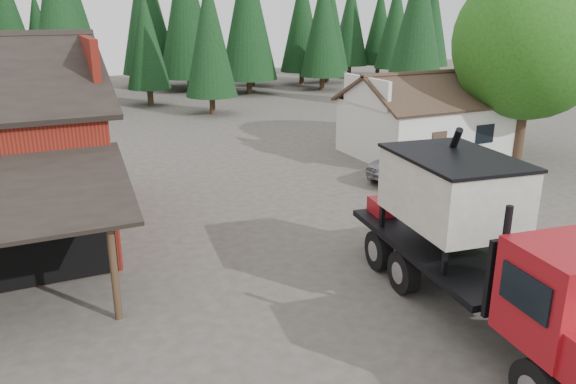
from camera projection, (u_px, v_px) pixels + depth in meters
name	position (u px, v px, depth m)	size (l,w,h in m)	color
ground	(340.00, 309.00, 15.47)	(120.00, 120.00, 0.00)	#454036
farmhouse	(425.00, 125.00, 31.36)	(8.60, 6.42, 4.65)	silver
deciduous_tree	(531.00, 48.00, 29.05)	(8.00, 8.00, 10.20)	#382619
conifer_backdrop	(110.00, 98.00, 51.58)	(76.00, 16.00, 16.00)	black
near_pine_b	(209.00, 36.00, 41.83)	(3.96, 3.96, 10.40)	#382619
near_pine_c	(418.00, 21.00, 44.53)	(4.84, 4.84, 12.40)	#382619
near_pine_d	(60.00, 15.00, 40.77)	(5.28, 5.28, 13.40)	#382619
feed_truck	(489.00, 244.00, 14.25)	(4.14, 10.76, 4.73)	black
silver_car	(417.00, 165.00, 26.81)	(2.40, 5.20, 1.45)	#9A9BA1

